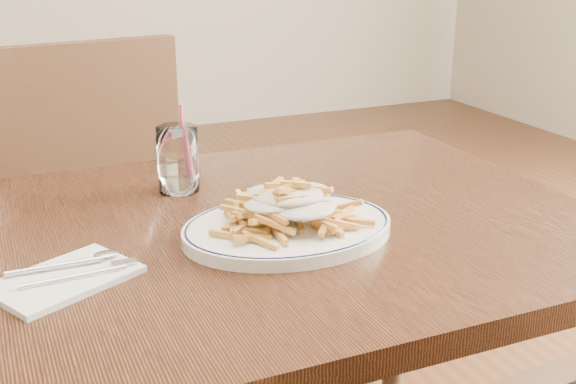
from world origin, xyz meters
name	(u,v)px	position (x,y,z in m)	size (l,w,h in m)	color
table	(227,274)	(0.00, 0.00, 0.67)	(1.20, 0.80, 0.75)	black
chair_far	(79,208)	(-0.13, 0.74, 0.55)	(0.50, 0.50, 0.96)	#321E10
fries_plate	(288,228)	(0.08, -0.07, 0.76)	(0.35, 0.32, 0.02)	white
loaded_fries	(288,202)	(0.08, -0.07, 0.80)	(0.24, 0.22, 0.06)	#C48D3C
napkin	(65,279)	(-0.25, -0.09, 0.75)	(0.18, 0.12, 0.01)	white
cutlery	(63,272)	(-0.25, -0.09, 0.76)	(0.18, 0.07, 0.01)	silver
water_glass	(178,163)	(-0.02, 0.20, 0.80)	(0.07, 0.07, 0.16)	white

